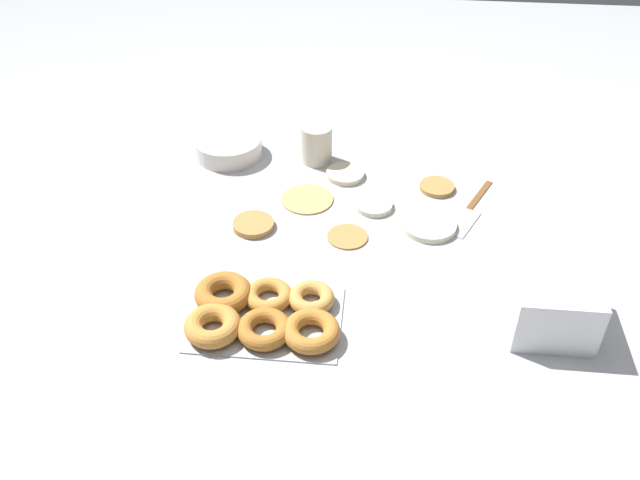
# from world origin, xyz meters

# --- Properties ---
(ground_plane) EXTENTS (3.00, 3.00, 0.00)m
(ground_plane) POSITION_xyz_m (0.00, 0.00, 0.00)
(ground_plane) COLOR #B2B5BA
(pancake_0) EXTENTS (0.09, 0.09, 0.01)m
(pancake_0) POSITION_xyz_m (-0.03, -0.01, 0.00)
(pancake_0) COLOR #B27F42
(pancake_0) RESTS_ON ground_plane
(pancake_1) EXTENTS (0.12, 0.12, 0.01)m
(pancake_1) POSITION_xyz_m (-0.13, 0.12, 0.00)
(pancake_1) COLOR tan
(pancake_1) RESTS_ON ground_plane
(pancake_2) EXTENTS (0.08, 0.08, 0.01)m
(pancake_2) POSITION_xyz_m (0.17, 0.20, 0.01)
(pancake_2) COLOR #B27F42
(pancake_2) RESTS_ON ground_plane
(pancake_3) EXTENTS (0.12, 0.12, 0.01)m
(pancake_3) POSITION_xyz_m (0.15, 0.05, 0.01)
(pancake_3) COLOR beige
(pancake_3) RESTS_ON ground_plane
(pancake_4) EXTENTS (0.09, 0.09, 0.01)m
(pancake_4) POSITION_xyz_m (-0.05, 0.23, 0.01)
(pancake_4) COLOR beige
(pancake_4) RESTS_ON ground_plane
(pancake_5) EXTENTS (0.09, 0.09, 0.01)m
(pancake_5) POSITION_xyz_m (-0.23, 0.01, 0.01)
(pancake_5) COLOR #B27F42
(pancake_5) RESTS_ON ground_plane
(pancake_6) EXTENTS (0.08, 0.08, 0.01)m
(pancake_6) POSITION_xyz_m (0.02, 0.11, 0.01)
(pancake_6) COLOR silver
(pancake_6) RESTS_ON ground_plane
(donut_tray) EXTENTS (0.28, 0.20, 0.04)m
(donut_tray) POSITION_xyz_m (-0.17, -0.27, 0.02)
(donut_tray) COLOR #ADAFB5
(donut_tray) RESTS_ON ground_plane
(batter_bowl) EXTENTS (0.17, 0.17, 0.05)m
(batter_bowl) POSITION_xyz_m (-0.35, 0.30, 0.02)
(batter_bowl) COLOR silver
(batter_bowl) RESTS_ON ground_plane
(container_stack) EXTENTS (0.15, 0.16, 0.11)m
(container_stack) POSITION_xyz_m (0.35, -0.22, 0.06)
(container_stack) COLOR white
(container_stack) RESTS_ON ground_plane
(paper_cup) EXTENTS (0.08, 0.08, 0.10)m
(paper_cup) POSITION_xyz_m (-0.13, 0.29, 0.05)
(paper_cup) COLOR beige
(paper_cup) RESTS_ON ground_plane
(spatula) EXTENTS (0.14, 0.23, 0.01)m
(spatula) POSITION_xyz_m (0.22, 0.10, 0.00)
(spatula) COLOR brown
(spatula) RESTS_ON ground_plane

